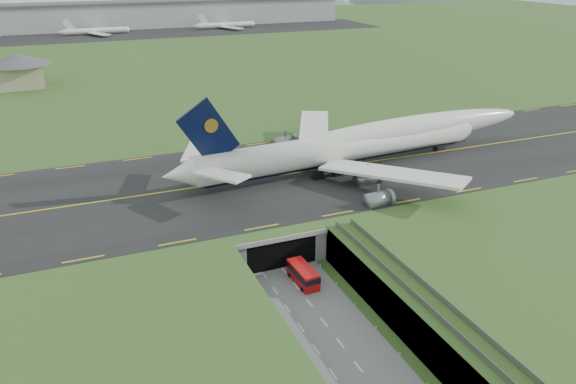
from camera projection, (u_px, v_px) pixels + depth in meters
name	position (u px, v px, depth m)	size (l,w,h in m)	color
ground	(301.00, 294.00, 85.45)	(900.00, 900.00, 0.00)	#2E4F1F
airfield_deck	(302.00, 277.00, 84.27)	(800.00, 800.00, 6.00)	gray
trench_road	(322.00, 321.00, 79.01)	(12.00, 75.00, 0.20)	slate
taxiway	(236.00, 182.00, 111.21)	(800.00, 44.00, 0.18)	black
tunnel_portal	(264.00, 229.00, 98.39)	(17.00, 22.30, 6.00)	gray
guideway	(441.00, 318.00, 70.89)	(3.00, 53.00, 7.05)	#A8A8A3
jumbo_jet	(366.00, 142.00, 118.49)	(87.16, 57.17, 18.97)	white
shuttle_tram	(303.00, 275.00, 87.57)	(2.95, 7.07, 2.86)	red
service_building	(19.00, 67.00, 188.39)	(21.94, 21.94, 11.42)	tan
cargo_terminal	(103.00, 16.00, 335.28)	(320.00, 67.00, 15.60)	#B2B2B2
distant_hills	(170.00, 20.00, 475.99)	(700.00, 91.00, 60.00)	slate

